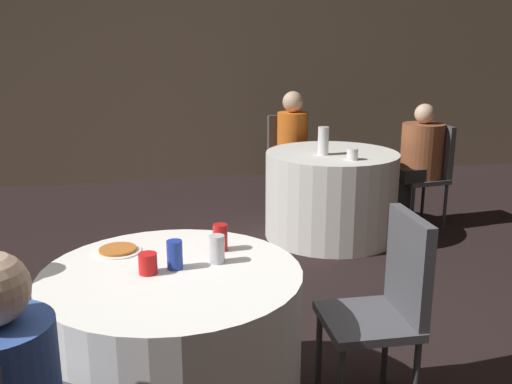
{
  "coord_description": "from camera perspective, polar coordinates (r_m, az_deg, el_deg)",
  "views": [
    {
      "loc": [
        -0.34,
        -2.2,
        1.67
      ],
      "look_at": [
        0.27,
        0.81,
        0.84
      ],
      "focal_mm": 40.0,
      "sensor_mm": 36.0,
      "label": 1
    }
  ],
  "objects": [
    {
      "name": "bottle_far",
      "position": [
        4.74,
        6.74,
        5.1
      ],
      "size": [
        0.09,
        0.09,
        0.23
      ],
      "color": "white",
      "rests_on": "table_far"
    },
    {
      "name": "cup_near",
      "position": [
        2.37,
        -10.76,
        -7.04
      ],
      "size": [
        0.08,
        0.08,
        0.09
      ],
      "color": "red",
      "rests_on": "table_near"
    },
    {
      "name": "soda_can_silver",
      "position": [
        2.44,
        -3.93,
        -5.72
      ],
      "size": [
        0.07,
        0.07,
        0.12
      ],
      "color": "silver",
      "rests_on": "table_near"
    },
    {
      "name": "chair_far_north",
      "position": [
        5.78,
        3.27,
        3.92
      ],
      "size": [
        0.45,
        0.45,
        0.93
      ],
      "rotation": [
        0.0,
        0.0,
        -3.01
      ],
      "color": "#47474C",
      "rests_on": "ground_plane"
    },
    {
      "name": "soda_can_red",
      "position": [
        2.58,
        -3.59,
        -4.56
      ],
      "size": [
        0.07,
        0.07,
        0.12
      ],
      "color": "red",
      "rests_on": "table_near"
    },
    {
      "name": "pizza_plate_near",
      "position": [
        2.65,
        -13.65,
        -5.67
      ],
      "size": [
        0.21,
        0.21,
        0.02
      ],
      "color": "white",
      "rests_on": "table_near"
    },
    {
      "name": "table_near",
      "position": [
        2.56,
        -8.12,
        -15.59
      ],
      "size": [
        1.08,
        1.08,
        0.74
      ],
      "color": "white",
      "rests_on": "ground_plane"
    },
    {
      "name": "cup_far",
      "position": [
        4.58,
        9.62,
        3.74
      ],
      "size": [
        0.09,
        0.09,
        0.09
      ],
      "color": "white",
      "rests_on": "table_far"
    },
    {
      "name": "chair_far_east",
      "position": [
        5.4,
        16.97,
        2.49
      ],
      "size": [
        0.45,
        0.45,
        0.93
      ],
      "rotation": [
        0.0,
        0.0,
        -4.59
      ],
      "color": "#47474C",
      "rests_on": "ground_plane"
    },
    {
      "name": "person_orange_shirt",
      "position": [
        5.62,
        3.94,
        3.92
      ],
      "size": [
        0.33,
        0.49,
        1.18
      ],
      "rotation": [
        0.0,
        0.0,
        -3.01
      ],
      "color": "black",
      "rests_on": "ground_plane"
    },
    {
      "name": "soda_can_blue",
      "position": [
        2.4,
        -8.13,
        -6.23
      ],
      "size": [
        0.07,
        0.07,
        0.12
      ],
      "color": "#1E38A5",
      "rests_on": "table_near"
    },
    {
      "name": "person_floral_shirt",
      "position": [
        5.3,
        15.58,
        2.7
      ],
      "size": [
        0.52,
        0.39,
        1.12
      ],
      "rotation": [
        0.0,
        0.0,
        -4.59
      ],
      "color": "#282828",
      "rests_on": "ground_plane"
    },
    {
      "name": "chair_near_east",
      "position": [
        2.66,
        13.13,
        -10.09
      ],
      "size": [
        0.42,
        0.41,
        0.93
      ],
      "rotation": [
        0.0,
        0.0,
        1.54
      ],
      "color": "#47474C",
      "rests_on": "ground_plane"
    },
    {
      "name": "wall_back",
      "position": [
        6.93,
        -8.82,
        12.64
      ],
      "size": [
        16.0,
        0.06,
        2.8
      ],
      "color": "gray",
      "rests_on": "ground_plane"
    },
    {
      "name": "table_far",
      "position": [
        4.95,
        7.5,
        -0.28
      ],
      "size": [
        1.13,
        1.13,
        0.74
      ],
      "color": "white",
      "rests_on": "ground_plane"
    }
  ]
}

